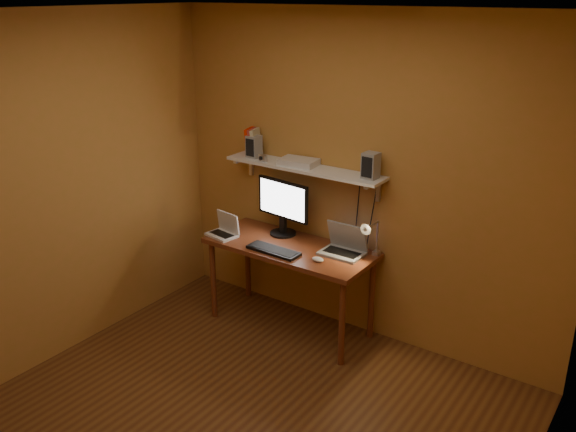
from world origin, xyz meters
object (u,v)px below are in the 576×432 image
Objects in this scene: netbook at (225,229)px; monitor at (283,205)px; laptop at (344,246)px; desk at (290,255)px; shelf_camera at (262,158)px; wall_shelf at (304,168)px; speaker_right at (371,166)px; mouse at (318,259)px; speaker_left at (254,146)px; router at (299,162)px; keyboard at (273,250)px; desk_lamp at (371,234)px.

monitor is at bearing 46.61° from netbook.
desk is at bearing -165.02° from laptop.
shelf_camera reaches higher than monitor.
wall_shelf is 7.07× the size of speaker_right.
speaker_left reaches higher than mouse.
router is (0.13, 0.03, 0.38)m from monitor.
wall_shelf is at bearing 38.60° from netbook.
keyboard is at bearing -42.95° from shelf_camera.
desk is at bearing -169.19° from desk_lamp.
desk is 0.43m from monitor.
monitor is 1.17× the size of keyboard.
monitor is at bearing 14.93° from shelf_camera.
netbook is at bearing -102.71° from speaker_left.
wall_shelf reaches higher than keyboard.
netbook is 1.49× the size of speaker_left.
wall_shelf is 0.77m from desk_lamp.
wall_shelf reaches higher than laptop.
mouse is (0.39, 0.05, 0.01)m from keyboard.
monitor is at bearing 115.01° from keyboard.
monitor reaches higher than desk_lamp.
desk_lamp is (1.24, 0.26, 0.15)m from netbook.
desk is 0.39m from mouse.
mouse is 0.32× the size of router.
netbook is 0.55m from keyboard.
laptop is 1.05m from netbook.
router reaches higher than wall_shelf.
laptop is 0.99m from shelf_camera.
laptop is 1.68× the size of speaker_right.
desk is 0.73m from desk_lamp.
monitor is 0.85m from desk_lamp.
shelf_camera is (-0.36, 0.12, 0.74)m from desk.
speaker_right is at bearing 18.46° from desk.
router is at bearing 14.18° from shelf_camera.
shelf_camera is (-0.80, 0.00, 0.59)m from laptop.
mouse is at bearing -39.40° from router.
netbook is 1.28m from desk_lamp.
keyboard is 4.56× the size of shelf_camera.
shelf_camera reaches higher than desk.
mouse is 1.15m from speaker_left.
speaker_right reaches higher than wall_shelf.
speaker_left is 0.62× the size of router.
speaker_right is at bearing 27.09° from laptop.
wall_shelf is 4.20× the size of laptop.
netbook is at bearing -150.71° from wall_shelf.
mouse is (0.35, -0.13, 0.10)m from desk.
keyboard is at bearing -36.33° from speaker_left.
shelf_camera is (-0.36, -0.07, 0.04)m from wall_shelf.
speaker_right is at bearing 2.79° from speaker_left.
desk_lamp is at bearing 41.53° from mouse.
keyboard is 0.79m from desk_lamp.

